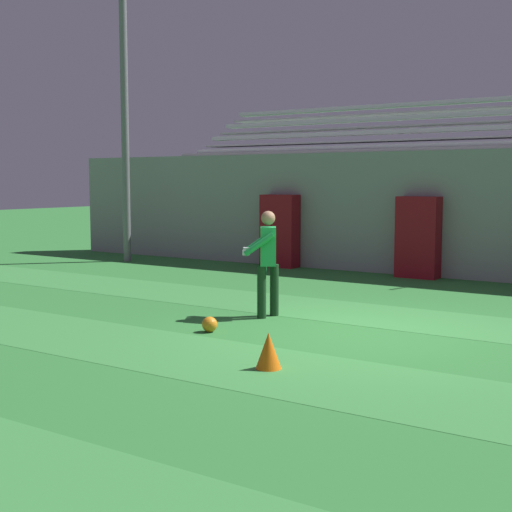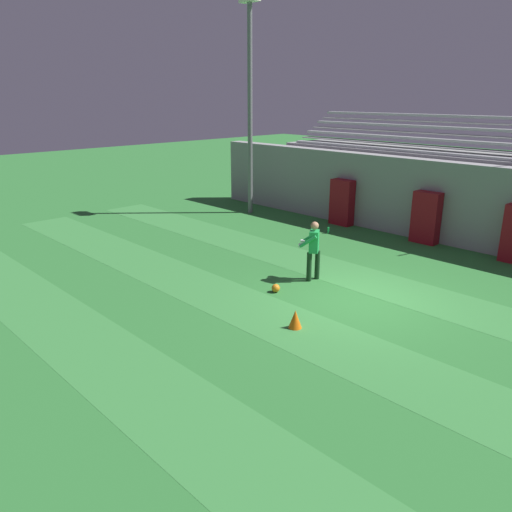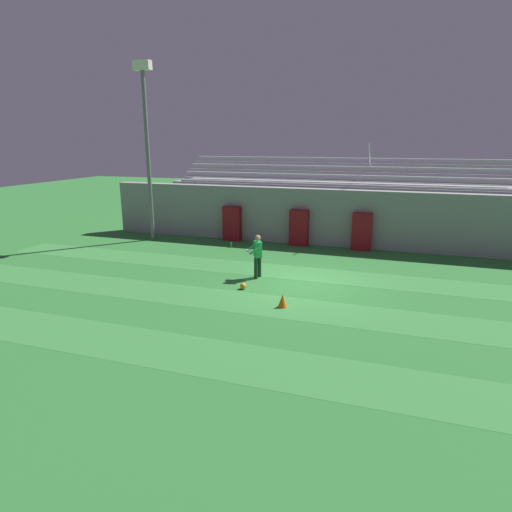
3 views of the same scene
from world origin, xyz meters
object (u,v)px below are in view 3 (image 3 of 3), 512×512
(padding_pillar_gate_right, at_px, (362,232))
(water_bottle, at_px, (231,245))
(padding_pillar_far_left, at_px, (232,224))
(traffic_cone, at_px, (283,301))
(goalkeeper, at_px, (257,254))
(soccer_ball, at_px, (243,286))
(padding_pillar_gate_left, at_px, (299,228))
(floodlight_pole, at_px, (146,132))

(padding_pillar_gate_right, relative_size, water_bottle, 7.46)
(padding_pillar_far_left, xyz_separation_m, traffic_cone, (4.93, -8.27, -0.69))
(padding_pillar_gate_right, distance_m, padding_pillar_far_left, 6.62)
(goalkeeper, bearing_deg, soccer_ball, -92.79)
(soccer_ball, bearing_deg, goalkeeper, 87.21)
(padding_pillar_gate_right, distance_m, goalkeeper, 6.59)
(padding_pillar_gate_left, height_order, floodlight_pole, floodlight_pole)
(padding_pillar_gate_left, bearing_deg, traffic_cone, -80.66)
(padding_pillar_gate_left, relative_size, padding_pillar_far_left, 1.00)
(water_bottle, bearing_deg, soccer_ball, -64.56)
(padding_pillar_gate_right, xyz_separation_m, goalkeeper, (-3.38, -5.65, 0.06))
(padding_pillar_gate_left, height_order, padding_pillar_far_left, same)
(goalkeeper, height_order, traffic_cone, goalkeeper)
(floodlight_pole, relative_size, goalkeeper, 5.28)
(padding_pillar_far_left, bearing_deg, floodlight_pole, -164.62)
(floodlight_pole, bearing_deg, padding_pillar_gate_left, 8.35)
(padding_pillar_gate_right, height_order, floodlight_pole, floodlight_pole)
(goalkeeper, distance_m, water_bottle, 5.08)
(padding_pillar_far_left, bearing_deg, goalkeeper, -60.22)
(padding_pillar_gate_right, relative_size, floodlight_pole, 0.20)
(padding_pillar_gate_right, distance_m, water_bottle, 6.33)
(padding_pillar_far_left, relative_size, goalkeeper, 1.07)
(padding_pillar_gate_left, distance_m, padding_pillar_gate_right, 3.05)
(padding_pillar_far_left, relative_size, floodlight_pole, 0.20)
(goalkeeper, bearing_deg, padding_pillar_gate_right, 59.11)
(traffic_cone, bearing_deg, goalkeeper, 122.90)
(floodlight_pole, distance_m, traffic_cone, 12.66)
(water_bottle, bearing_deg, padding_pillar_far_left, 109.05)
(goalkeeper, relative_size, traffic_cone, 3.98)
(soccer_ball, bearing_deg, padding_pillar_gate_right, 63.94)
(padding_pillar_far_left, relative_size, water_bottle, 7.46)
(padding_pillar_gate_right, height_order, water_bottle, padding_pillar_gate_right)
(padding_pillar_gate_right, xyz_separation_m, soccer_ball, (-3.45, -7.06, -0.79))
(floodlight_pole, bearing_deg, padding_pillar_gate_right, 5.99)
(padding_pillar_far_left, xyz_separation_m, water_bottle, (0.50, -1.46, -0.78))
(padding_pillar_gate_left, height_order, goalkeeper, padding_pillar_gate_left)
(padding_pillar_gate_right, relative_size, padding_pillar_far_left, 1.00)
(floodlight_pole, distance_m, water_bottle, 7.08)
(soccer_ball, distance_m, traffic_cone, 2.14)
(padding_pillar_far_left, distance_m, water_bottle, 1.73)
(padding_pillar_gate_left, bearing_deg, goalkeeper, -93.36)
(floodlight_pole, height_order, soccer_ball, floodlight_pole)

